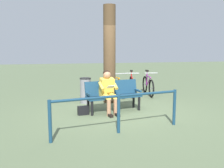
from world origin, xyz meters
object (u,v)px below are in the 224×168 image
Objects in this scene: litter_bin at (85,90)px; bicycle_green at (115,87)px; bicycle_orange at (132,86)px; tree_trunk at (109,55)px; person_reading at (108,90)px; bench at (113,94)px; handbag at (83,110)px; bicycle_red at (148,85)px.

bicycle_green reaches higher than litter_bin.
bicycle_orange and bicycle_green have the same top height.
bicycle_orange is (-1.05, -1.01, -1.22)m from tree_trunk.
person_reading is 1.66m from tree_trunk.
person_reading is at bearing 36.88° from bench.
handbag is 1.48m from litter_bin.
person_reading is 0.73× the size of bicycle_orange.
bicycle_red is 1.29m from bicycle_green.
person_reading is at bearing 77.50° from tree_trunk.
person_reading reaches higher than litter_bin.
tree_trunk is 1.92× the size of bicycle_green.
tree_trunk is 1.88× the size of bicycle_red.
bicycle_green is at bearing -73.13° from bicycle_orange.
tree_trunk is 1.41m from litter_bin.
person_reading is at bearing 109.91° from litter_bin.
bench is at bearing 84.06° from tree_trunk.
bicycle_orange is at bearing -130.01° from bench.
bicycle_red is (-1.80, -2.09, -0.15)m from bench.
bicycle_orange is (0.63, -0.07, 0.00)m from bicycle_red.
handbag is at bearing -28.28° from bicycle_orange.
litter_bin is at bearing -71.52° from bench.
litter_bin is 1.51m from bicycle_green.
bench is at bearing -35.08° from bicycle_red.
litter_bin is (-0.20, -1.43, 0.30)m from handbag.
bench reaches higher than litter_bin.
litter_bin reaches higher than handbag.
bicycle_orange is at bearing -151.63° from litter_bin.
bench is at bearing -16.47° from bicycle_orange.
bicycle_green is at bearing -115.12° from bench.
handbag is at bearing -6.81° from person_reading.
tree_trunk is at bearing -107.61° from bench.
handbag is 0.10× the size of tree_trunk.
bench is 0.53× the size of tree_trunk.
bicycle_orange reaches higher than bench.
person_reading is (0.18, 0.21, 0.16)m from bench.
tree_trunk reaches higher than litter_bin.
person_reading is at bearing -175.14° from handbag.
person_reading reaches higher than bicycle_red.
bicycle_red is at bearing -142.30° from bench.
bench is 1.00m from handbag.
bench is 1.01× the size of bicycle_green.
bicycle_green reaches higher than handbag.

